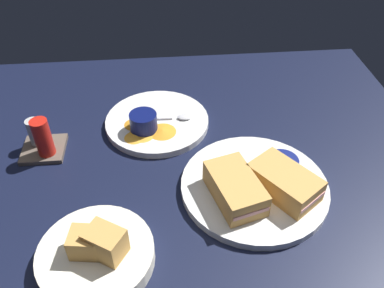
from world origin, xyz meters
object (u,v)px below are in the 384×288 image
at_px(ramekin_dark_sauce, 282,165).
at_px(spoon_by_gravy_ramekin, 179,117).
at_px(spoon_by_dark_ramekin, 258,178).
at_px(condiment_caddy, 42,140).
at_px(plate_chips_companion, 157,122).
at_px(sandwich_half_near, 235,188).
at_px(ramekin_light_gravy, 143,122).
at_px(plate_sandwich_main, 254,186).
at_px(sandwich_half_far, 284,182).
at_px(bread_basket_rear, 97,253).

relative_size(ramekin_dark_sauce, spoon_by_gravy_ramekin, 0.65).
xyz_separation_m(spoon_by_dark_ramekin, condiment_caddy, (0.14, 0.44, 0.01)).
relative_size(ramekin_dark_sauce, plate_chips_companion, 0.27).
height_order(sandwich_half_near, ramekin_dark_sauce, sandwich_half_near).
xyz_separation_m(sandwich_half_near, plate_chips_companion, (0.26, 0.14, -0.03)).
distance_m(ramekin_dark_sauce, plate_chips_companion, 0.31).
bearing_deg(ramekin_light_gravy, ramekin_dark_sauce, -120.67).
distance_m(plate_sandwich_main, sandwich_half_near, 0.06).
distance_m(plate_sandwich_main, ramekin_dark_sauce, 0.07).
bearing_deg(spoon_by_gravy_ramekin, plate_sandwich_main, -149.07).
distance_m(sandwich_half_far, condiment_caddy, 0.51).
xyz_separation_m(sandwich_half_near, sandwich_half_far, (0.01, -0.09, 0.00)).
bearing_deg(spoon_by_gravy_ramekin, spoon_by_dark_ramekin, -146.19).
bearing_deg(bread_basket_rear, sandwich_half_near, -66.72).
bearing_deg(sandwich_half_far, bread_basket_rear, 108.24).
bearing_deg(ramekin_dark_sauce, bread_basket_rear, 115.02).
distance_m(sandwich_half_far, ramekin_light_gravy, 0.34).
bearing_deg(condiment_caddy, sandwich_half_near, -115.10).
height_order(sandwich_half_near, condiment_caddy, condiment_caddy).
distance_m(ramekin_dark_sauce, condiment_caddy, 0.50).
distance_m(plate_chips_companion, ramekin_light_gravy, 0.06).
xyz_separation_m(ramekin_dark_sauce, spoon_by_dark_ramekin, (-0.02, 0.05, -0.01)).
relative_size(spoon_by_dark_ramekin, condiment_caddy, 1.03).
distance_m(spoon_by_gravy_ramekin, condiment_caddy, 0.31).
height_order(sandwich_half_far, ramekin_dark_sauce, sandwich_half_far).
xyz_separation_m(plate_chips_companion, bread_basket_rear, (-0.36, 0.11, 0.01)).
bearing_deg(bread_basket_rear, ramekin_light_gravy, -13.42).
height_order(ramekin_dark_sauce, spoon_by_gravy_ramekin, ramekin_dark_sauce).
relative_size(plate_sandwich_main, condiment_caddy, 3.02).
height_order(spoon_by_dark_ramekin, plate_chips_companion, spoon_by_dark_ramekin).
bearing_deg(spoon_by_gravy_ramekin, ramekin_light_gravy, 112.59).
bearing_deg(plate_chips_companion, ramekin_dark_sauce, -129.21).
distance_m(sandwich_half_far, plate_chips_companion, 0.34).
bearing_deg(plate_chips_companion, plate_sandwich_main, -140.76).
distance_m(ramekin_light_gravy, bread_basket_rear, 0.33).
xyz_separation_m(plate_sandwich_main, sandwich_half_near, (-0.03, 0.05, 0.03)).
xyz_separation_m(sandwich_half_far, spoon_by_gravy_ramekin, (0.25, 0.18, -0.02)).
bearing_deg(plate_sandwich_main, ramekin_dark_sauce, -65.17).
xyz_separation_m(sandwich_half_far, plate_chips_companion, (0.25, 0.23, -0.03)).
xyz_separation_m(sandwich_half_far, ramekin_dark_sauce, (0.05, -0.01, -0.01)).
height_order(sandwich_half_far, ramekin_light_gravy, sandwich_half_far).
bearing_deg(sandwich_half_near, plate_sandwich_main, -56.17).
relative_size(spoon_by_dark_ramekin, ramekin_light_gravy, 1.60).
relative_size(ramekin_light_gravy, spoon_by_gravy_ramekin, 0.62).
relative_size(spoon_by_dark_ramekin, spoon_by_gravy_ramekin, 0.99).
bearing_deg(condiment_caddy, spoon_by_gravy_ramekin, -76.27).
relative_size(sandwich_half_far, bread_basket_rear, 0.78).
height_order(sandwich_half_far, plate_chips_companion, sandwich_half_far).
distance_m(plate_chips_companion, spoon_by_gravy_ramekin, 0.05).
distance_m(plate_sandwich_main, ramekin_light_gravy, 0.29).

